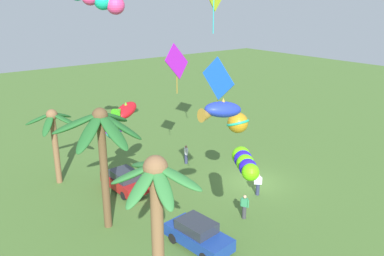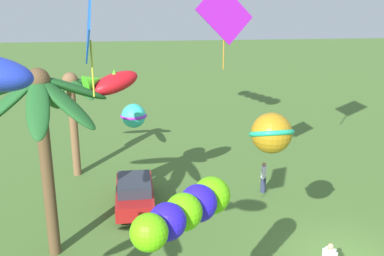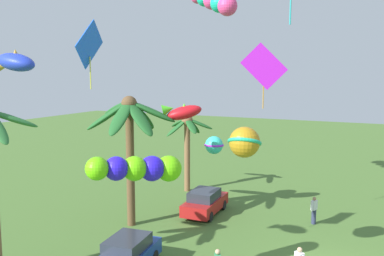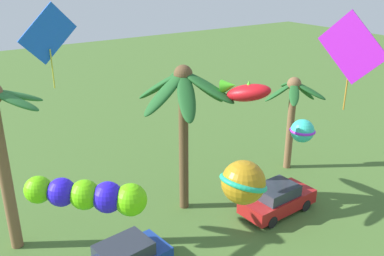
{
  "view_description": "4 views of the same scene",
  "coord_description": "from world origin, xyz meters",
  "views": [
    {
      "loc": [
        -17.82,
        19.7,
        12.92
      ],
      "look_at": [
        -0.35,
        6.14,
        5.61
      ],
      "focal_mm": 36.46,
      "sensor_mm": 36.0,
      "label": 1
    },
    {
      "loc": [
        -15.41,
        7.2,
        10.58
      ],
      "look_at": [
        0.42,
        5.88,
        5.32
      ],
      "focal_mm": 44.88,
      "sensor_mm": 36.0,
      "label": 2
    },
    {
      "loc": [
        -17.83,
        -1.79,
        8.56
      ],
      "look_at": [
        1.38,
        7.39,
        5.78
      ],
      "focal_mm": 39.1,
      "sensor_mm": 36.0,
      "label": 3
    },
    {
      "loc": [
        -8.8,
        -4.39,
        11.6
      ],
      "look_at": [
        -0.63,
        7.6,
        5.91
      ],
      "focal_mm": 39.4,
      "sensor_mm": 36.0,
      "label": 4
    }
  ],
  "objects": [
    {
      "name": "spectator_2",
      "position": [
        -1.43,
        1.22,
        0.81
      ],
      "size": [
        0.42,
        0.44,
        1.59
      ],
      "color": "#2D3351",
      "rests_on": "ground"
    },
    {
      "name": "kite_fish_2",
      "position": [
        2.99,
        8.79,
        6.42
      ],
      "size": [
        1.96,
        2.44,
        1.16
      ],
      "color": "red"
    },
    {
      "name": "kite_diamond_3",
      "position": [
        3.69,
        4.32,
        8.89
      ],
      "size": [
        0.72,
        2.4,
        3.46
      ],
      "color": "purple"
    },
    {
      "name": "kite_tube_4",
      "position": [
        -5.11,
        6.45,
        5.09
      ],
      "size": [
        3.17,
        2.54,
        1.22
      ],
      "color": "#63D80F"
    },
    {
      "name": "palm_tree_0",
      "position": [
        -6.49,
        12.62,
        5.5
      ],
      "size": [
        3.8,
        3.5,
        7.46
      ],
      "color": "brown",
      "rests_on": "ground"
    },
    {
      "name": "kite_ball_8",
      "position": [
        6.16,
        8.13,
        4.09
      ],
      "size": [
        1.44,
        1.44,
        1.13
      ],
      "color": "#34CFB9"
    },
    {
      "name": "kite_diamond_7",
      "position": [
        -5.21,
        8.47,
        9.6
      ],
      "size": [
        1.86,
        0.25,
        2.6
      ],
      "color": "blue"
    },
    {
      "name": "palm_tree_2",
      "position": [
        8.99,
        11.38,
        4.16
      ],
      "size": [
        3.15,
        3.61,
        5.63
      ],
      "color": "brown",
      "rests_on": "ground"
    },
    {
      "name": "kite_fish_1",
      "position": [
        -7.27,
        10.12,
        8.94
      ],
      "size": [
        0.96,
        1.97,
        0.87
      ],
      "color": "#2238C3"
    },
    {
      "name": "parked_car_1",
      "position": [
        4.86,
        8.17,
        0.75
      ],
      "size": [
        3.97,
        1.87,
        1.51
      ],
      "color": "#A51919",
      "rests_on": "ground"
    },
    {
      "name": "spectator_1",
      "position": [
        5.98,
        1.85,
        0.81
      ],
      "size": [
        0.52,
        0.35,
        1.59
      ],
      "color": "#2D3351",
      "rests_on": "ground"
    },
    {
      "name": "palm_tree_1",
      "position": [
        1.33,
        11.17,
        5.73
      ],
      "size": [
        4.66,
        5.04,
        7.35
      ],
      "color": "brown",
      "rests_on": "ground"
    },
    {
      "name": "spectator_0",
      "position": [
        -3.03,
        4.14,
        0.81
      ],
      "size": [
        0.49,
        0.39,
        1.59
      ],
      "color": "#38383D",
      "rests_on": "ground"
    },
    {
      "name": "parked_car_0",
      "position": [
        -3.53,
        8.2,
        0.75
      ],
      "size": [
        4.07,
        2.13,
        1.51
      ],
      "color": "navy",
      "rests_on": "ground"
    },
    {
      "name": "ground_plane",
      "position": [
        0.0,
        0.0,
        0.0
      ],
      "size": [
        120.0,
        120.0,
        0.0
      ],
      "primitive_type": "plane",
      "color": "#476B2D"
    },
    {
      "name": "kite_ball_6",
      "position": [
        -1.6,
        3.57,
        5.76
      ],
      "size": [
        1.53,
        1.55,
        1.28
      ],
      "color": "#B27F17"
    }
  ]
}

